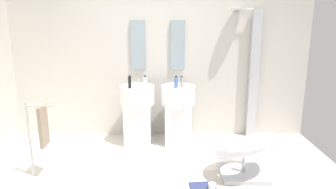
% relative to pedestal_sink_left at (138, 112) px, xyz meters
% --- Properties ---
extents(ground_plane, '(4.80, 3.60, 0.04)m').
position_rel_pedestal_sink_left_xyz_m(ground_plane, '(0.31, -1.25, -0.53)').
color(ground_plane, silver).
extents(rear_partition, '(4.80, 0.10, 2.60)m').
position_rel_pedestal_sink_left_xyz_m(rear_partition, '(0.31, 0.40, 0.79)').
color(rear_partition, beige).
rests_on(rear_partition, ground_plane).
extents(pedestal_sink_left, '(0.51, 0.51, 1.01)m').
position_rel_pedestal_sink_left_xyz_m(pedestal_sink_left, '(0.00, 0.00, 0.00)').
color(pedestal_sink_left, white).
rests_on(pedestal_sink_left, ground_plane).
extents(pedestal_sink_right, '(0.51, 0.51, 1.01)m').
position_rel_pedestal_sink_left_xyz_m(pedestal_sink_right, '(0.62, 0.00, 0.00)').
color(pedestal_sink_right, white).
rests_on(pedestal_sink_right, ground_plane).
extents(vanity_mirror_left, '(0.22, 0.03, 0.76)m').
position_rel_pedestal_sink_left_xyz_m(vanity_mirror_left, '(0.00, 0.33, 0.98)').
color(vanity_mirror_left, '#8C9EA8').
extents(vanity_mirror_right, '(0.22, 0.03, 0.76)m').
position_rel_pedestal_sink_left_xyz_m(vanity_mirror_right, '(0.62, 0.33, 0.98)').
color(vanity_mirror_right, '#8C9EA8').
extents(shower_column, '(0.49, 0.24, 2.05)m').
position_rel_pedestal_sink_left_xyz_m(shower_column, '(1.82, 0.28, 0.57)').
color(shower_column, '#B7BABF').
rests_on(shower_column, ground_plane).
extents(lounge_chair, '(1.10, 1.10, 0.65)m').
position_rel_pedestal_sink_left_xyz_m(lounge_chair, '(1.39, -1.07, -0.16)').
color(lounge_chair, '#B7BABF').
rests_on(lounge_chair, ground_plane).
extents(towel_rack, '(0.37, 0.22, 0.95)m').
position_rel_pedestal_sink_left_xyz_m(towel_rack, '(-1.06, -1.05, 0.12)').
color(towel_rack, '#B7BABF').
rests_on(towel_rack, ground_plane).
extents(area_rug, '(0.97, 0.64, 0.01)m').
position_rel_pedestal_sink_left_xyz_m(area_rug, '(0.96, -1.27, -0.50)').
color(area_rug, beige).
rests_on(area_rug, ground_plane).
extents(magazine_navy, '(0.31, 0.20, 0.02)m').
position_rel_pedestal_sink_left_xyz_m(magazine_navy, '(0.85, -1.35, -0.49)').
color(magazine_navy, navy).
rests_on(magazine_navy, area_rug).
extents(coffee_mug, '(0.08, 0.08, 0.08)m').
position_rel_pedestal_sink_left_xyz_m(coffee_mug, '(0.95, -1.41, -0.46)').
color(coffee_mug, white).
rests_on(coffee_mug, area_rug).
extents(soap_bottle_black, '(0.05, 0.05, 0.19)m').
position_rel_pedestal_sink_left_xyz_m(soap_bottle_black, '(-0.09, -0.15, 0.49)').
color(soap_bottle_black, black).
rests_on(soap_bottle_black, pedestal_sink_left).
extents(soap_bottle_blue, '(0.06, 0.06, 0.18)m').
position_rel_pedestal_sink_left_xyz_m(soap_bottle_blue, '(0.58, -0.14, 0.49)').
color(soap_bottle_blue, '#4C72B7').
rests_on(soap_bottle_blue, pedestal_sink_right).
extents(soap_bottle_clear, '(0.06, 0.06, 0.17)m').
position_rel_pedestal_sink_left_xyz_m(soap_bottle_clear, '(0.13, -0.08, 0.48)').
color(soap_bottle_clear, silver).
rests_on(soap_bottle_clear, pedestal_sink_left).
extents(soap_bottle_grey, '(0.04, 0.04, 0.17)m').
position_rel_pedestal_sink_left_xyz_m(soap_bottle_grey, '(0.67, -0.12, 0.48)').
color(soap_bottle_grey, '#99999E').
rests_on(soap_bottle_grey, pedestal_sink_right).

